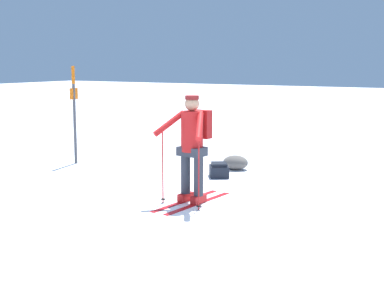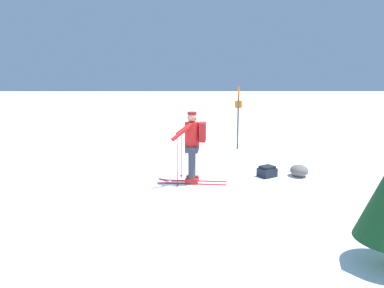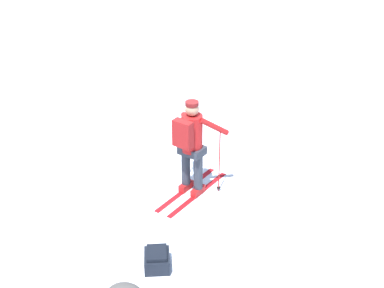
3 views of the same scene
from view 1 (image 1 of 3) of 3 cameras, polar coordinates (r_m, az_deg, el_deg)
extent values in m
plane|color=white|center=(7.99, 1.27, -7.23)|extent=(80.00, 80.00, 0.00)
cube|color=red|center=(8.43, 0.70, -6.34)|extent=(0.26, 1.64, 0.01)
cube|color=red|center=(8.41, 0.70, -5.91)|extent=(0.14, 0.31, 0.12)
cylinder|color=#2D333D|center=(8.32, 0.70, -3.21)|extent=(0.15, 0.15, 0.69)
cube|color=red|center=(8.58, -0.69, -6.07)|extent=(0.26, 1.64, 0.01)
cube|color=red|center=(8.56, -0.69, -5.65)|extent=(0.14, 0.31, 0.12)
cylinder|color=#2D333D|center=(8.47, -0.69, -3.00)|extent=(0.15, 0.15, 0.69)
cube|color=#2D333D|center=(8.33, 0.00, -0.78)|extent=(0.43, 0.33, 0.14)
cylinder|color=red|center=(8.28, 0.00, 1.37)|extent=(0.34, 0.34, 0.63)
sphere|color=tan|center=(8.24, 0.00, 4.31)|extent=(0.23, 0.23, 0.23)
cylinder|color=maroon|center=(8.23, 0.00, 4.99)|extent=(0.21, 0.21, 0.06)
cube|color=maroon|center=(8.47, 1.00, 2.15)|extent=(0.34, 0.18, 0.45)
cylinder|color=red|center=(7.93, 0.73, -2.96)|extent=(0.02, 0.02, 1.18)
cylinder|color=black|center=(8.06, 0.72, -6.65)|extent=(0.07, 0.07, 0.01)
cylinder|color=red|center=(7.94, 0.80, 1.92)|extent=(0.31, 0.52, 0.40)
cylinder|color=red|center=(8.35, -3.14, -2.38)|extent=(0.02, 0.02, 1.18)
cylinder|color=black|center=(8.47, -3.11, -5.90)|extent=(0.07, 0.07, 0.01)
cylinder|color=red|center=(8.28, -2.44, 2.20)|extent=(0.39, 0.47, 0.40)
cube|color=black|center=(10.32, 2.90, -2.93)|extent=(0.51, 0.52, 0.22)
cube|color=black|center=(10.29, 2.91, -2.18)|extent=(0.42, 0.43, 0.06)
cylinder|color=#4C4C51|center=(11.83, -12.42, 3.01)|extent=(0.06, 0.06, 2.11)
cylinder|color=orange|center=(11.77, -12.56, 7.21)|extent=(0.07, 0.07, 0.38)
cube|color=orange|center=(11.79, -12.50, 5.26)|extent=(0.04, 0.24, 0.24)
ellipsoid|color=#5B5651|center=(11.05, 4.66, -1.98)|extent=(0.53, 0.45, 0.29)
camera|label=2|loc=(8.34, 62.98, 6.88)|focal=35.00mm
camera|label=3|loc=(16.11, 0.53, 19.11)|focal=50.00mm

